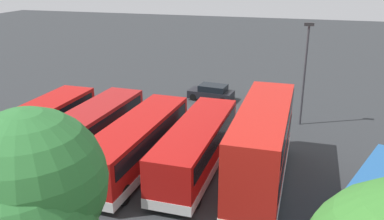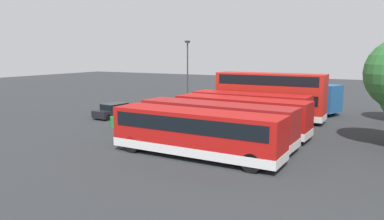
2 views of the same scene
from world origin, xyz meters
name	(u,v)px [view 1 (image 1 of 2)]	position (x,y,z in m)	size (l,w,h in m)	color
ground_plane	(186,113)	(0.00, 0.00, 0.00)	(140.00, 140.00, 0.00)	#2D3033
bus_double_decker_near_end	(262,145)	(-7.42, 10.08, 2.45)	(2.67, 10.44, 4.55)	red
bus_single_deck_second	(197,146)	(-3.56, 9.49, 1.62)	(2.82, 10.50, 2.95)	#B71411
bus_single_deck_third	(137,142)	(0.01, 9.99, 1.62)	(3.08, 10.96, 2.95)	#B71411
bus_single_deck_fourth	(86,133)	(3.70, 9.53, 1.62)	(3.10, 11.61, 2.95)	#A51919
bus_single_deck_fifth	(34,129)	(7.34, 9.82, 1.62)	(2.83, 11.21, 2.95)	#B71411
car_hatchback_silver	(212,93)	(-1.25, -4.12, 0.70)	(4.22, 2.23, 1.43)	black
lamp_post_tall	(305,67)	(-9.30, -0.03, 4.59)	(0.70, 0.30, 7.83)	#38383D
waste_bin_yellow	(161,102)	(2.54, -0.87, 0.47)	(0.60, 0.60, 0.95)	#197F33
tree_midright	(31,183)	(-1.22, 20.94, 5.10)	(4.87, 4.87, 7.55)	#4C3823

